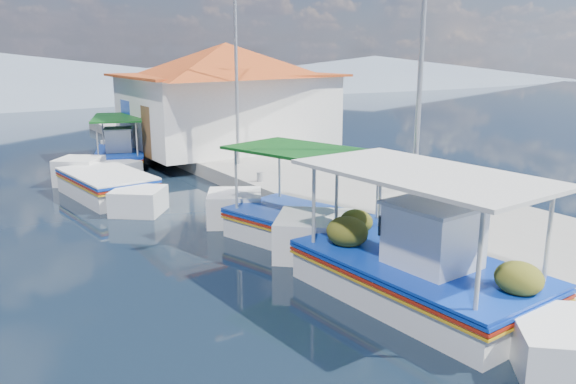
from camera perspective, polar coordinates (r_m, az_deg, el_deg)
ground at (r=10.17m, az=1.10°, el=-12.76°), size 160.00×160.00×0.00m
quay at (r=17.96m, az=6.21°, el=-0.13°), size 5.00×44.00×0.50m
bollards at (r=16.06m, az=2.05°, el=-0.26°), size 0.20×17.20×0.30m
main_caique at (r=11.11m, az=12.40°, el=-7.75°), size 2.76×8.30×2.74m
caique_green_canopy at (r=14.07m, az=1.53°, el=-3.43°), size 3.22×6.58×2.56m
caique_blue_hull at (r=19.29m, az=-17.55°, el=0.50°), size 2.45×6.69×1.20m
caique_far at (r=24.42m, az=-16.35°, el=3.48°), size 3.17×5.98×2.21m
harbor_building at (r=25.28m, az=-6.09°, el=9.70°), size 10.49×10.49×4.40m
lamp_post_near at (r=13.54m, az=12.66°, el=10.53°), size 1.21×0.14×6.00m
lamp_post_far at (r=20.89m, az=-5.38°, el=11.83°), size 1.21×0.14×6.00m
mountain_ridge at (r=64.66m, az=-22.56°, el=10.55°), size 171.40×96.00×5.50m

